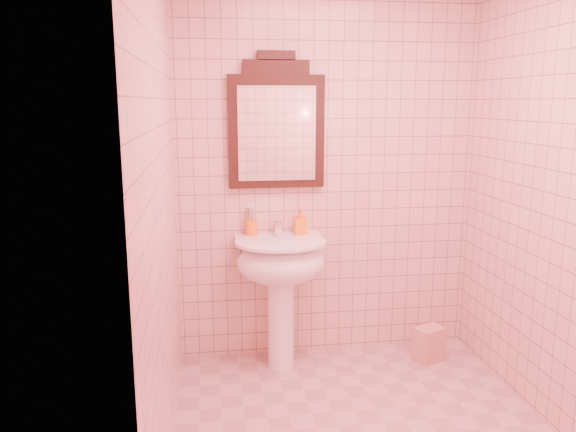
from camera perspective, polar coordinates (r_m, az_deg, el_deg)
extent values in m
cube|color=beige|center=(3.76, 4.01, 4.27)|extent=(2.00, 0.02, 2.50)
cylinder|color=white|center=(3.71, -0.74, -10.16)|extent=(0.17, 0.17, 0.70)
ellipsoid|color=white|center=(3.57, -0.71, -4.76)|extent=(0.56, 0.46, 0.28)
cube|color=white|center=(3.70, -1.05, -2.34)|extent=(0.56, 0.15, 0.05)
cylinder|color=white|center=(3.54, -0.72, -2.67)|extent=(0.58, 0.58, 0.02)
cylinder|color=white|center=(3.68, -1.05, -1.21)|extent=(0.04, 0.04, 0.09)
cylinder|color=white|center=(3.62, -0.95, -0.86)|extent=(0.02, 0.10, 0.02)
cylinder|color=white|center=(3.58, -0.84, -1.35)|extent=(0.02, 0.02, 0.04)
cube|color=white|center=(3.68, -1.07, -0.34)|extent=(0.02, 0.07, 0.01)
cube|color=black|center=(3.65, -1.19, 8.53)|extent=(0.62, 0.05, 0.72)
cube|color=black|center=(3.65, -1.21, 14.90)|extent=(0.42, 0.05, 0.09)
cube|color=black|center=(3.65, -1.22, 15.99)|extent=(0.24, 0.05, 0.06)
cube|color=white|center=(3.62, -1.13, 8.35)|extent=(0.50, 0.01, 0.60)
cylinder|color=orange|center=(3.68, -3.77, -1.19)|extent=(0.08, 0.08, 0.10)
cylinder|color=silver|center=(3.68, -3.50, -0.54)|extent=(0.01, 0.01, 0.19)
cylinder|color=#338CD8|center=(3.69, -3.66, -0.49)|extent=(0.01, 0.01, 0.19)
cylinder|color=#E5334C|center=(3.69, -3.94, -0.50)|extent=(0.01, 0.01, 0.19)
cylinder|color=#3FBF59|center=(3.67, -4.06, -0.55)|extent=(0.01, 0.01, 0.19)
cylinder|color=#D8CC4C|center=(3.66, -3.90, -0.60)|extent=(0.01, 0.01, 0.19)
cylinder|color=purple|center=(3.66, -3.62, -0.59)|extent=(0.01, 0.01, 0.19)
imported|color=orange|center=(3.69, 1.24, -0.60)|extent=(0.08, 0.08, 0.17)
cube|color=#E3AC86|center=(4.00, 14.16, -12.50)|extent=(0.23, 0.19, 0.23)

